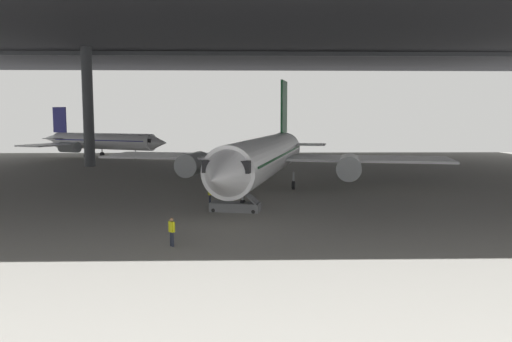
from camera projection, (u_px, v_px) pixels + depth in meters
name	position (u px, v px, depth m)	size (l,w,h in m)	color
ground_plane	(263.00, 190.00, 50.78)	(110.00, 110.00, 0.00)	gray
hangar_structure	(259.00, 29.00, 62.50)	(121.00, 99.00, 19.04)	#4C4F54
airplane_main	(265.00, 157.00, 49.37)	(37.24, 37.97, 11.90)	white
boarding_stairs	(234.00, 202.00, 39.47)	(4.49, 2.31, 4.75)	slate
crew_worker_near_nose	(172.00, 230.00, 28.67)	(0.40, 0.44, 1.68)	#232838
crew_worker_by_stairs	(210.00, 194.00, 42.77)	(0.34, 0.51, 1.56)	#232838
airplane_distant	(100.00, 141.00, 91.50)	(26.97, 27.11, 9.37)	white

